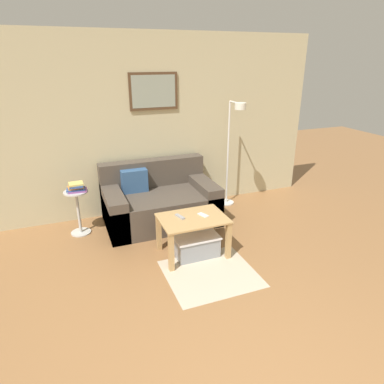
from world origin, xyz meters
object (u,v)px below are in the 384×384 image
Objects in this scene: storage_bin at (196,245)px; floor_lamp at (233,146)px; remote_control at (180,217)px; cell_phone at (203,215)px; couch at (159,202)px; side_table at (78,209)px; coffee_table at (193,226)px; book_stack at (76,187)px.

floor_lamp is at bearing 46.87° from storage_bin.
cell_phone is at bearing -25.33° from remote_control.
floor_lamp is at bearing 3.80° from couch.
storage_bin is at bearing -133.13° from floor_lamp.
floor_lamp is 11.61× the size of cell_phone.
couch reaches higher than remote_control.
storage_bin is 3.75× the size of cell_phone.
storage_bin is 0.37m from cell_phone.
couch reaches higher than storage_bin.
side_table is at bearing -178.75° from floor_lamp.
remote_control reaches higher than coffee_table.
book_stack is at bearing 179.06° from couch.
coffee_table is 0.19m from remote_control.
book_stack is (-1.08, 0.02, 0.37)m from couch.
book_stack is (-2.27, -0.06, -0.32)m from floor_lamp.
side_table is 1.70m from cell_phone.
remote_control is (-1.20, -1.02, -0.50)m from floor_lamp.
cell_phone is (0.11, 0.05, 0.35)m from storage_bin.
cell_phone reaches higher than storage_bin.
coffee_table is 1.47× the size of storage_bin.
cell_phone is (0.27, -0.05, -0.01)m from remote_control.
storage_bin is at bearing -40.65° from book_stack.
book_stack is (0.02, -0.01, 0.30)m from side_table.
floor_lamp is 1.50m from cell_phone.
couch is at bearing 96.78° from coffee_table.
side_table is (-1.22, 1.03, -0.01)m from coffee_table.
book_stack is at bearing -36.24° from side_table.
coffee_table reaches higher than storage_bin.
side_table reaches higher than coffee_table.
coffee_table is 2.98× the size of book_stack.
remote_control reaches higher than storage_bin.
coffee_table is 0.18m from cell_phone.
floor_lamp is 2.29m from book_stack.
couch is at bearing -0.94° from book_stack.
storage_bin is 1.65m from side_table.
book_stack is 1.44m from remote_control.
book_stack reaches higher than coffee_table.
coffee_table is (0.12, -1.00, 0.08)m from couch.
cell_phone is at bearing -75.41° from couch.
side_table is at bearing 178.49° from couch.
couch reaches higher than cell_phone.
storage_bin is 0.87× the size of side_table.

